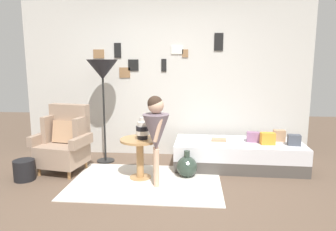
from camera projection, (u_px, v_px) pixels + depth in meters
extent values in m
plane|color=brown|center=(148.00, 203.00, 3.52)|extent=(12.00, 12.00, 0.00)
cube|color=beige|center=(164.00, 79.00, 5.21)|extent=(4.80, 0.10, 2.60)
cube|color=black|center=(219.00, 42.00, 4.97)|extent=(0.14, 0.02, 0.28)
cube|color=slate|center=(219.00, 42.00, 4.97)|extent=(0.11, 0.01, 0.22)
cube|color=black|center=(164.00, 65.00, 5.11)|extent=(0.08, 0.02, 0.21)
cube|color=gray|center=(164.00, 65.00, 5.11)|extent=(0.06, 0.01, 0.16)
cube|color=black|center=(133.00, 65.00, 5.16)|extent=(0.17, 0.02, 0.19)
cube|color=#A3A3A0|center=(133.00, 65.00, 5.15)|extent=(0.14, 0.01, 0.15)
cube|color=olive|center=(99.00, 54.00, 5.17)|extent=(0.18, 0.02, 0.15)
cube|color=gray|center=(99.00, 54.00, 5.17)|extent=(0.14, 0.01, 0.11)
cube|color=black|center=(118.00, 50.00, 5.14)|extent=(0.11, 0.02, 0.24)
cube|color=silver|center=(118.00, 50.00, 5.13)|extent=(0.09, 0.01, 0.19)
cube|color=white|center=(177.00, 50.00, 5.05)|extent=(0.19, 0.02, 0.14)
cube|color=#989890|center=(177.00, 50.00, 5.05)|extent=(0.15, 0.01, 0.11)
cube|color=olive|center=(125.00, 73.00, 5.19)|extent=(0.18, 0.02, 0.17)
cube|color=gray|center=(125.00, 73.00, 5.19)|extent=(0.14, 0.01, 0.13)
cube|color=olive|center=(185.00, 53.00, 5.05)|extent=(0.10, 0.02, 0.13)
cube|color=#A6A69A|center=(185.00, 53.00, 5.05)|extent=(0.08, 0.01, 0.10)
cube|color=silver|center=(146.00, 182.00, 4.11)|extent=(1.99, 1.33, 0.01)
cylinder|color=#9E7042|center=(39.00, 172.00, 4.34)|extent=(0.04, 0.04, 0.12)
cylinder|color=#9E7042|center=(69.00, 175.00, 4.22)|extent=(0.04, 0.04, 0.12)
cylinder|color=#9E7042|center=(58.00, 162.00, 4.77)|extent=(0.04, 0.04, 0.12)
cylinder|color=#9E7042|center=(86.00, 164.00, 4.65)|extent=(0.04, 0.04, 0.12)
cube|color=gray|center=(62.00, 154.00, 4.46)|extent=(0.69, 0.66, 0.30)
cube|color=gray|center=(70.00, 122.00, 4.60)|extent=(0.62, 0.24, 0.55)
cube|color=gray|center=(50.00, 129.00, 4.56)|extent=(0.13, 0.32, 0.39)
cube|color=gray|center=(81.00, 131.00, 4.43)|extent=(0.13, 0.32, 0.39)
cube|color=gray|center=(41.00, 138.00, 4.49)|extent=(0.18, 0.51, 0.14)
cube|color=gray|center=(81.00, 141.00, 4.32)|extent=(0.18, 0.51, 0.14)
cube|color=tan|center=(65.00, 132.00, 4.50)|extent=(0.38, 0.23, 0.33)
cube|color=#4C4742|center=(238.00, 161.00, 4.70)|extent=(1.92, 0.85, 0.18)
cube|color=silver|center=(238.00, 149.00, 4.66)|extent=(1.92, 0.85, 0.22)
cube|color=#474C56|center=(294.00, 140.00, 4.43)|extent=(0.19, 0.14, 0.16)
cube|color=tan|center=(279.00, 136.00, 4.68)|extent=(0.18, 0.13, 0.17)
cube|color=orange|center=(268.00, 139.00, 4.48)|extent=(0.21, 0.13, 0.17)
cube|color=gray|center=(253.00, 137.00, 4.63)|extent=(0.20, 0.13, 0.15)
cylinder|color=tan|center=(140.00, 177.00, 4.26)|extent=(0.29, 0.29, 0.02)
cylinder|color=tan|center=(140.00, 159.00, 4.22)|extent=(0.10, 0.10, 0.51)
cylinder|color=tan|center=(140.00, 140.00, 4.17)|extent=(0.54, 0.54, 0.03)
cylinder|color=black|center=(143.00, 137.00, 4.16)|extent=(0.14, 0.14, 0.06)
cylinder|color=silver|center=(142.00, 133.00, 4.15)|extent=(0.17, 0.17, 0.06)
cylinder|color=black|center=(142.00, 128.00, 4.14)|extent=(0.17, 0.17, 0.06)
cylinder|color=silver|center=(142.00, 124.00, 4.13)|extent=(0.14, 0.14, 0.06)
cylinder|color=silver|center=(142.00, 120.00, 4.12)|extent=(0.07, 0.07, 0.06)
cylinder|color=black|center=(106.00, 161.00, 4.99)|extent=(0.28, 0.28, 0.02)
cylinder|color=black|center=(104.00, 114.00, 4.86)|extent=(0.03, 0.03, 1.53)
cone|color=#232328|center=(102.00, 70.00, 4.74)|extent=(0.48, 0.48, 0.31)
cylinder|color=#D8AD8E|center=(156.00, 168.00, 3.92)|extent=(0.07, 0.07, 0.50)
cylinder|color=#D8AD8E|center=(156.00, 166.00, 4.02)|extent=(0.07, 0.07, 0.50)
cone|color=slate|center=(156.00, 133.00, 3.89)|extent=(0.34, 0.34, 0.47)
cylinder|color=slate|center=(156.00, 121.00, 3.86)|extent=(0.17, 0.17, 0.18)
cylinder|color=#D8AD8E|center=(158.00, 130.00, 3.76)|extent=(0.14, 0.07, 0.32)
cylinder|color=#D8AD8E|center=(157.00, 126.00, 4.00)|extent=(0.14, 0.07, 0.32)
sphere|color=#D8AD8E|center=(156.00, 105.00, 3.83)|extent=(0.20, 0.20, 0.20)
sphere|color=#38281E|center=(155.00, 103.00, 3.82)|extent=(0.19, 0.19, 0.19)
cube|color=tan|center=(219.00, 140.00, 4.70)|extent=(0.23, 0.17, 0.03)
sphere|color=#2D3D33|center=(187.00, 167.00, 4.29)|extent=(0.29, 0.29, 0.29)
cylinder|color=#2D3D33|center=(187.00, 154.00, 4.26)|extent=(0.08, 0.08, 0.09)
cylinder|color=black|center=(24.00, 170.00, 4.17)|extent=(0.28, 0.28, 0.28)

